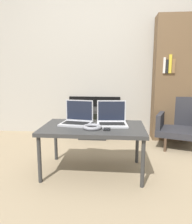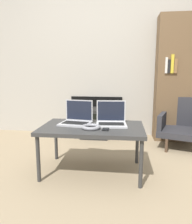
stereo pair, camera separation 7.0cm
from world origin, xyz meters
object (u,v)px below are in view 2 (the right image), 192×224
object	(u,v)px
tv	(95,123)
armchair	(181,122)
laptop_right	(111,120)
phone	(106,129)
laptop_left	(77,119)
headphones	(91,127)

from	to	relation	value
tv	armchair	size ratio (longest dim) A/B	0.62
laptop_right	tv	xyz separation A→B (m)	(-0.31, 1.12, -0.30)
armchair	tv	bearing A→B (deg)	-171.91
tv	armchair	xyz separation A→B (m)	(1.23, -0.23, 0.10)
tv	phone	bearing A→B (deg)	-78.32
laptop_left	laptop_right	xyz separation A→B (m)	(0.36, 0.00, 0.00)
laptop_right	armchair	bearing A→B (deg)	39.15
laptop_left	headphones	distance (m)	0.27
laptop_right	armchair	xyz separation A→B (m)	(0.92, 0.89, -0.20)
laptop_left	phone	xyz separation A→B (m)	(0.32, -0.21, -0.05)
armchair	phone	bearing A→B (deg)	-112.65
laptop_left	tv	xyz separation A→B (m)	(0.05, 1.12, -0.30)
laptop_left	laptop_right	size ratio (longest dim) A/B	1.05
laptop_left	armchair	distance (m)	1.57
headphones	armchair	bearing A→B (deg)	44.44
tv	armchair	distance (m)	1.26
phone	armchair	world-z (taller)	armchair
tv	armchair	bearing A→B (deg)	-10.52
laptop_left	tv	world-z (taller)	laptop_left
laptop_right	phone	size ratio (longest dim) A/B	2.57
headphones	phone	bearing A→B (deg)	-5.54
laptop_right	phone	xyz separation A→B (m)	(-0.04, -0.21, -0.05)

